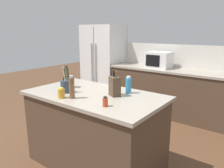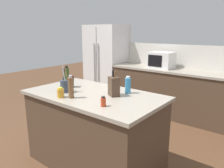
{
  "view_description": "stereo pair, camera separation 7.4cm",
  "coord_description": "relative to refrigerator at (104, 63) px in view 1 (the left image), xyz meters",
  "views": [
    {
      "loc": [
        1.67,
        -1.87,
        1.67
      ],
      "look_at": [
        0.0,
        0.35,
        0.99
      ],
      "focal_mm": 35.0,
      "sensor_mm": 36.0,
      "label": 1
    },
    {
      "loc": [
        1.73,
        -1.82,
        1.67
      ],
      "look_at": [
        0.0,
        0.35,
        0.99
      ],
      "focal_mm": 35.0,
      "sensor_mm": 36.0,
      "label": 2
    }
  ],
  "objects": [
    {
      "name": "utensil_crock",
      "position": [
        1.37,
        -2.42,
        0.12
      ],
      "size": [
        0.12,
        0.12,
        0.32
      ],
      "color": "#333D4C",
      "rests_on": "kitchen_island"
    },
    {
      "name": "kitchen_island",
      "position": [
        1.68,
        -2.25,
        -0.43
      ],
      "size": [
        1.66,
        0.94,
        0.94
      ],
      "color": "#4C3828",
      "rests_on": "ground_plane"
    },
    {
      "name": "honey_jar",
      "position": [
        1.5,
        -2.6,
        0.09
      ],
      "size": [
        0.08,
        0.08,
        0.12
      ],
      "color": "gold",
      "rests_on": "kitchen_island"
    },
    {
      "name": "wall_backsplash",
      "position": [
        1.98,
        0.27,
        0.27
      ],
      "size": [
        2.93,
        0.03,
        0.46
      ],
      "primitive_type": "cube",
      "color": "beige",
      "rests_on": "back_counter_run"
    },
    {
      "name": "knife_block",
      "position": [
        1.93,
        -2.17,
        0.15
      ],
      "size": [
        0.16,
        0.15,
        0.29
      ],
      "rotation": [
        0.0,
        0.0,
        -0.52
      ],
      "color": "#4C3828",
      "rests_on": "kitchen_island"
    },
    {
      "name": "ground_plane",
      "position": [
        1.68,
        -2.25,
        -0.9
      ],
      "size": [
        14.0,
        14.0,
        0.0
      ],
      "primitive_type": "plane",
      "color": "brown"
    },
    {
      "name": "microwave",
      "position": [
        1.47,
        -0.05,
        0.2
      ],
      "size": [
        0.47,
        0.39,
        0.32
      ],
      "color": "white",
      "rests_on": "back_counter_run"
    },
    {
      "name": "spice_jar_paprika",
      "position": [
        2.07,
        -2.52,
        0.08
      ],
      "size": [
        0.05,
        0.05,
        0.1
      ],
      "color": "#B73D1E",
      "rests_on": "kitchen_island"
    },
    {
      "name": "olive_oil_bottle",
      "position": [
        1.18,
        -2.24,
        0.17
      ],
      "size": [
        0.07,
        0.07,
        0.28
      ],
      "color": "#2D4C1E",
      "rests_on": "kitchen_island"
    },
    {
      "name": "pepper_grinder",
      "position": [
        1.61,
        -2.53,
        0.16
      ],
      "size": [
        0.06,
        0.06,
        0.26
      ],
      "color": "brown",
      "rests_on": "kitchen_island"
    },
    {
      "name": "refrigerator",
      "position": [
        0.0,
        0.0,
        0.0
      ],
      "size": [
        0.92,
        0.75,
        1.8
      ],
      "color": "white",
      "rests_on": "ground_plane"
    },
    {
      "name": "soy_sauce_bottle",
      "position": [
        1.26,
        -2.22,
        0.12
      ],
      "size": [
        0.06,
        0.06,
        0.17
      ],
      "color": "black",
      "rests_on": "kitchen_island"
    },
    {
      "name": "back_counter_run",
      "position": [
        1.98,
        -0.05,
        -0.43
      ],
      "size": [
        2.97,
        0.66,
        0.94
      ],
      "color": "#4C3828",
      "rests_on": "ground_plane"
    },
    {
      "name": "dish_soap_bottle",
      "position": [
        1.99,
        -1.98,
        0.14
      ],
      "size": [
        0.07,
        0.07,
        0.21
      ],
      "color": "#3384BC",
      "rests_on": "kitchen_island"
    }
  ]
}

